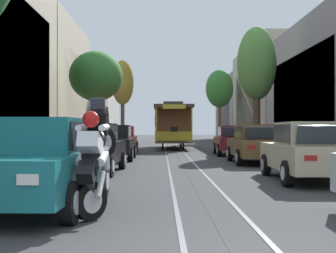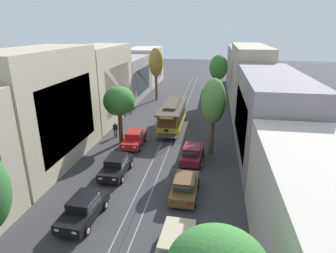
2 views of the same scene
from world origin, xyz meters
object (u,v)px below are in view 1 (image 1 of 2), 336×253
object	(u,v)px
parked_car_black_mid_left	(113,142)
parked_car_beige_second_right	(308,151)
parked_car_brown_mid_right	(256,144)
pedestrian_on_right_pavement	(90,134)
parked_car_teal_near_left	(40,163)
pedestrian_on_left_pavement	(81,136)
street_tree_kerb_right_second	(257,65)
parked_car_red_fourth_left	(121,139)
street_tree_kerb_right_mid	(219,89)
motorcycle_with_rider	(94,154)
parked_car_black_second_left	(89,148)
street_tree_kerb_left_second	(96,77)
cable_car_trolley	(172,126)
parked_car_maroon_fourth_right	(233,140)
street_tree_kerb_left_mid	(123,84)

from	to	relation	value
parked_car_black_mid_left	parked_car_beige_second_right	size ratio (longest dim) A/B	0.99
parked_car_brown_mid_right	pedestrian_on_right_pavement	xyz separation A→B (m)	(-9.93, 19.71, 0.17)
parked_car_teal_near_left	pedestrian_on_left_pavement	world-z (taller)	pedestrian_on_left_pavement
parked_car_brown_mid_right	street_tree_kerb_right_second	distance (m)	9.26
parked_car_teal_near_left	parked_car_beige_second_right	world-z (taller)	same
parked_car_teal_near_left	pedestrian_on_left_pavement	size ratio (longest dim) A/B	2.60
parked_car_red_fourth_left	pedestrian_on_left_pavement	bearing A→B (deg)	143.72
street_tree_kerb_right_second	street_tree_kerb_right_mid	world-z (taller)	street_tree_kerb_right_mid
parked_car_red_fourth_left	motorcycle_with_rider	distance (m)	19.60
parked_car_brown_mid_right	street_tree_kerb_right_mid	distance (m)	29.17
parked_car_black_second_left	parked_car_red_fourth_left	world-z (taller)	same
street_tree_kerb_right_second	street_tree_kerb_left_second	bearing A→B (deg)	173.14
parked_car_black_mid_left	motorcycle_with_rider	distance (m)	13.33
parked_car_red_fourth_left	cable_car_trolley	distance (m)	6.94
parked_car_brown_mid_right	street_tree_kerb_left_second	bearing A→B (deg)	130.71
parked_car_beige_second_right	cable_car_trolley	bearing A→B (deg)	98.66
street_tree_kerb_left_second	motorcycle_with_rider	size ratio (longest dim) A/B	3.23
cable_car_trolley	motorcycle_with_rider	distance (m)	25.73
parked_car_black_second_left	parked_car_red_fourth_left	distance (m)	12.38
parked_car_maroon_fourth_right	street_tree_kerb_left_second	xyz separation A→B (m)	(-7.89, 3.28, 3.78)
street_tree_kerb_left_second	street_tree_kerb_right_mid	bearing A→B (deg)	62.68
parked_car_teal_near_left	street_tree_kerb_left_mid	bearing A→B (deg)	92.85
parked_car_brown_mid_right	cable_car_trolley	distance (m)	15.02
parked_car_black_mid_left	street_tree_kerb_right_mid	bearing A→B (deg)	72.50
street_tree_kerb_left_second	street_tree_kerb_right_mid	world-z (taller)	street_tree_kerb_right_mid
parked_car_red_fourth_left	parked_car_beige_second_right	size ratio (longest dim) A/B	1.00
street_tree_kerb_right_second	pedestrian_on_right_pavement	size ratio (longest dim) A/B	4.34
parked_car_beige_second_right	street_tree_kerb_left_mid	xyz separation A→B (m)	(-8.04, 34.70, 5.38)
parked_car_brown_mid_right	parked_car_maroon_fourth_right	distance (m)	5.85
parked_car_black_second_left	pedestrian_on_left_pavement	xyz separation A→B (m)	(-2.86, 14.40, 0.16)
parked_car_teal_near_left	street_tree_kerb_right_mid	world-z (taller)	street_tree_kerb_right_mid
street_tree_kerb_right_mid	cable_car_trolley	xyz separation A→B (m)	(-5.30, -14.00, -3.96)
parked_car_red_fourth_left	parked_car_teal_near_left	bearing A→B (deg)	-89.20
parked_car_beige_second_right	parked_car_maroon_fourth_right	world-z (taller)	same
pedestrian_on_left_pavement	cable_car_trolley	bearing A→B (deg)	34.35
street_tree_kerb_left_second	pedestrian_on_left_pavement	bearing A→B (deg)	128.11
parked_car_black_second_left	street_tree_kerb_right_second	xyz separation A→B (m)	(7.90, 11.77, 4.36)
parked_car_black_mid_left	street_tree_kerb_right_mid	distance (m)	28.07
cable_car_trolley	parked_car_teal_near_left	bearing A→B (deg)	-96.73
parked_car_black_second_left	parked_car_teal_near_left	bearing A→B (deg)	-88.56
parked_car_beige_second_right	parked_car_maroon_fourth_right	xyz separation A→B (m)	(-0.09, 12.00, 0.00)
parked_car_beige_second_right	street_tree_kerb_right_mid	size ratio (longest dim) A/B	0.57
parked_car_black_second_left	street_tree_kerb_left_mid	distance (m)	32.84
street_tree_kerb_right_mid	pedestrian_on_left_pavement	world-z (taller)	street_tree_kerb_right_mid
parked_car_teal_near_left	parked_car_black_second_left	size ratio (longest dim) A/B	1.00
parked_car_black_mid_left	cable_car_trolley	size ratio (longest dim) A/B	0.48
parked_car_black_mid_left	street_tree_kerb_left_mid	xyz separation A→B (m)	(-1.86, 26.24, 5.38)
parked_car_black_mid_left	parked_car_brown_mid_right	size ratio (longest dim) A/B	1.00
parked_car_black_second_left	pedestrian_on_left_pavement	bearing A→B (deg)	101.23
parked_car_red_fourth_left	street_tree_kerb_right_second	distance (m)	9.13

